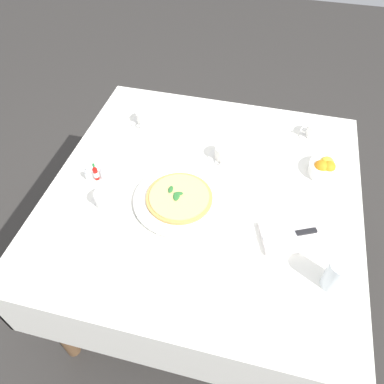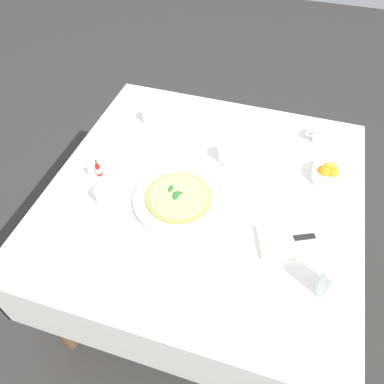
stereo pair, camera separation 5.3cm
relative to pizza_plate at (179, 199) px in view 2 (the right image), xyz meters
The scene contains 15 objects.
ground_plane 0.77m from the pizza_plate, 134.05° to the right, with size 8.00×8.00×0.00m, color #33302D.
dining_table 0.18m from the pizza_plate, 134.05° to the right, with size 1.20×1.20×0.75m.
pizza_plate is the anchor object (origin of this frame).
pizza 0.01m from the pizza_plate, ahead, with size 0.25×0.25×0.02m.
coffee_cup_back_corner 0.28m from the pizza_plate, 17.26° to the left, with size 0.13×0.13×0.07m.
coffee_cup_near_right 0.30m from the pizza_plate, 113.46° to the right, with size 0.13×0.13×0.06m.
coffee_cup_center_back 0.51m from the pizza_plate, 56.39° to the right, with size 0.13×0.13×0.06m.
coffee_cup_near_left 0.71m from the pizza_plate, 133.56° to the right, with size 0.13×0.13×0.06m.
water_glass_left_edge 0.60m from the pizza_plate, 159.02° to the left, with size 0.07×0.07×0.12m.
napkin_folded 0.44m from the pizza_plate, behind, with size 0.25×0.20×0.02m.
dinner_knife 0.43m from the pizza_plate, behind, with size 0.18×0.10×0.01m.
citrus_bowl 0.61m from the pizza_plate, 151.74° to the right, with size 0.15×0.15×0.07m.
hot_sauce_bottle 0.36m from the pizza_plate, ahead, with size 0.02×0.02×0.08m.
salt_shaker 0.38m from the pizza_plate, ahead, with size 0.03×0.03×0.06m.
pepper_shaker 0.33m from the pizza_plate, ahead, with size 0.03×0.03×0.06m.
Camera 2 is at (-0.24, 0.93, 1.83)m, focal length 34.39 mm.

